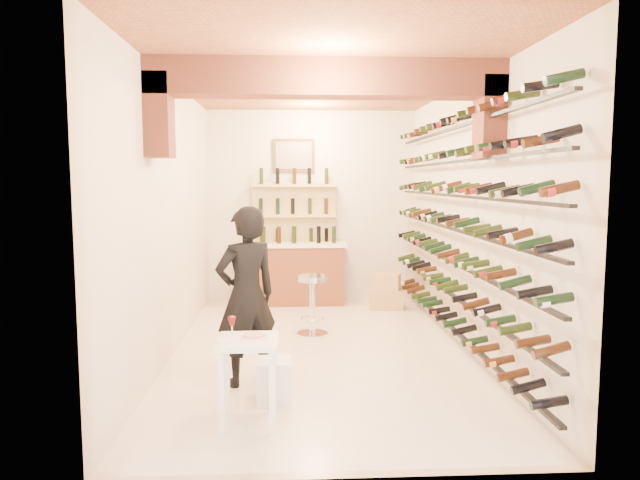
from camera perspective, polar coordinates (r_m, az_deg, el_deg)
The scene contains 11 objects.
ground at distance 7.02m, azimuth 0.13°, elevation -10.88°, with size 6.00×6.00×0.00m, color silver.
room_shell at distance 6.46m, azimuth 0.26°, elevation 7.90°, with size 3.52×6.02×3.21m.
wine_rack at distance 6.99m, azimuth 12.78°, elevation 1.84°, with size 0.32×5.70×2.56m.
back_counter at distance 9.48m, azimuth -2.56°, elevation -3.17°, with size 1.70×0.62×1.29m.
back_shelving at distance 9.64m, azimuth -2.59°, elevation 0.79°, with size 1.40×0.31×2.73m.
tasting_table at distance 4.88m, azimuth -7.18°, elevation -11.19°, with size 0.50×0.50×0.88m.
white_stool at distance 5.43m, azimuth -4.56°, elevation -13.80°, with size 0.32×0.32×0.40m, color white.
person at distance 5.74m, azimuth -7.34°, elevation -5.55°, with size 0.65×0.43×1.78m, color black.
chrome_barstool at distance 7.55m, azimuth -0.76°, elevation -6.07°, with size 0.41×0.41×0.79m.
crate_lower at distance 9.23m, azimuth 6.58°, elevation -5.82°, with size 0.53×0.37×0.32m, color tan.
crate_upper at distance 9.18m, azimuth 6.60°, elevation -4.08°, with size 0.43×0.30×0.25m, color tan.
Camera 1 is at (-0.37, -6.71, 2.02)m, focal length 32.15 mm.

